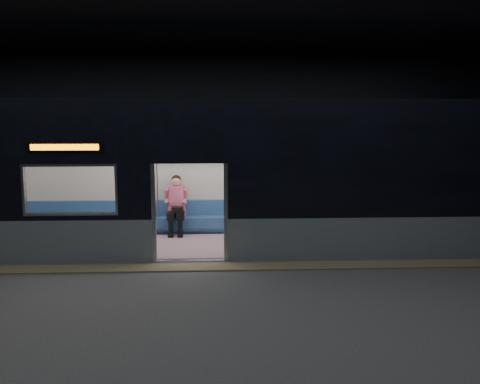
{
  "coord_description": "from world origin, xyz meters",
  "views": [
    {
      "loc": [
        0.53,
        -9.26,
        2.95
      ],
      "look_at": [
        1.09,
        2.3,
        1.27
      ],
      "focal_mm": 38.0,
      "sensor_mm": 36.0,
      "label": 1
    }
  ],
  "objects": [
    {
      "name": "passenger",
      "position": [
        -0.47,
        3.55,
        0.85
      ],
      "size": [
        0.45,
        0.76,
        1.49
      ],
      "rotation": [
        0.0,
        0.0,
        -0.0
      ],
      "color": "black",
      "rests_on": "metro_car"
    },
    {
      "name": "handbag",
      "position": [
        -0.42,
        3.29,
        0.7
      ],
      "size": [
        0.32,
        0.28,
        0.14
      ],
      "primitive_type": "cube",
      "rotation": [
        0.0,
        0.0,
        0.15
      ],
      "color": "black",
      "rests_on": "passenger"
    },
    {
      "name": "tactile_strip",
      "position": [
        0.0,
        0.55,
        0.01
      ],
      "size": [
        22.8,
        0.5,
        0.03
      ],
      "primitive_type": "cube",
      "color": "#8C7F59",
      "rests_on": "station_floor"
    },
    {
      "name": "station_floor",
      "position": [
        0.0,
        0.0,
        -0.01
      ],
      "size": [
        24.0,
        14.0,
        0.01
      ],
      "primitive_type": "cube",
      "color": "#47494C",
      "rests_on": "ground"
    },
    {
      "name": "metro_car",
      "position": [
        -0.0,
        2.54,
        1.85
      ],
      "size": [
        18.0,
        3.04,
        3.35
      ],
      "color": "gray",
      "rests_on": "station_floor"
    },
    {
      "name": "station_envelope",
      "position": [
        0.0,
        0.0,
        3.66
      ],
      "size": [
        24.0,
        14.0,
        5.0
      ],
      "color": "black",
      "rests_on": "station_floor"
    },
    {
      "name": "transit_map",
      "position": [
        5.0,
        3.85,
        1.5
      ],
      "size": [
        1.07,
        0.03,
        0.7
      ],
      "primitive_type": "cube",
      "color": "white",
      "rests_on": "metro_car"
    }
  ]
}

